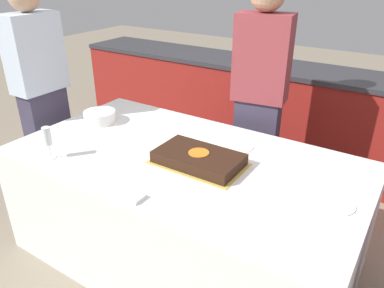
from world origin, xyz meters
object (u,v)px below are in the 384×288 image
at_px(cake, 199,158).
at_px(person_seated_left, 43,98).
at_px(wine_glass, 47,137).
at_px(person_cutting_cake, 259,98).
at_px(plate_stack, 100,117).

height_order(cake, person_seated_left, person_seated_left).
distance_m(wine_glass, person_cutting_cake, 1.43).
height_order(plate_stack, person_cutting_cake, person_cutting_cake).
xyz_separation_m(plate_stack, wine_glass, (0.15, -0.54, 0.09)).
bearing_deg(wine_glass, plate_stack, 105.30).
relative_size(cake, plate_stack, 2.34).
distance_m(cake, wine_glass, 0.87).
bearing_deg(person_seated_left, person_cutting_cake, -60.17).
relative_size(plate_stack, person_seated_left, 0.13).
bearing_deg(plate_stack, person_seated_left, -166.54).
xyz_separation_m(wine_glass, person_seated_left, (-0.61, 0.43, -0.00)).
xyz_separation_m(cake, plate_stack, (-0.90, 0.13, 0.01)).
distance_m(cake, person_cutting_cake, 0.81).
bearing_deg(cake, plate_stack, 171.80).
distance_m(plate_stack, person_cutting_cake, 1.13).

